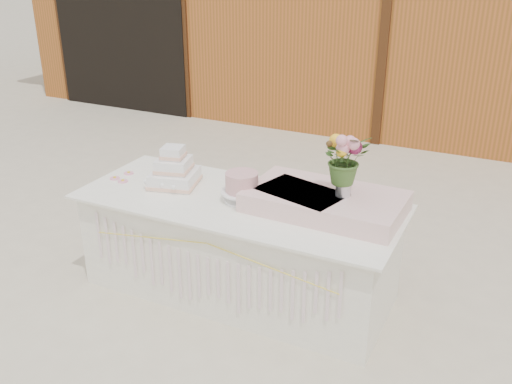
% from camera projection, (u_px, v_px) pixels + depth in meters
% --- Properties ---
extents(ground, '(80.00, 80.00, 0.00)m').
position_uv_depth(ground, '(239.00, 290.00, 4.47)').
color(ground, beige).
rests_on(ground, ground).
extents(barn, '(12.60, 4.60, 3.30)m').
position_uv_depth(barn, '(418.00, 2.00, 8.75)').
color(barn, '#AB5623').
rests_on(barn, ground).
extents(cake_table, '(2.40, 1.00, 0.77)m').
position_uv_depth(cake_table, '(238.00, 247.00, 4.31)').
color(cake_table, white).
rests_on(cake_table, ground).
extents(wedding_cake, '(0.42, 0.42, 0.31)m').
position_uv_depth(wedding_cake, '(174.00, 172.00, 4.39)').
color(wedding_cake, white).
rests_on(wedding_cake, cake_table).
extents(pink_cake_stand, '(0.30, 0.30, 0.22)m').
position_uv_depth(pink_cake_stand, '(242.00, 185.00, 4.11)').
color(pink_cake_stand, white).
rests_on(pink_cake_stand, cake_table).
extents(satin_runner, '(1.10, 0.65, 0.14)m').
position_uv_depth(satin_runner, '(325.00, 201.00, 3.99)').
color(satin_runner, beige).
rests_on(satin_runner, cake_table).
extents(flower_vase, '(0.10, 0.10, 0.14)m').
position_uv_depth(flower_vase, '(343.00, 186.00, 3.88)').
color(flower_vase, silver).
rests_on(flower_vase, satin_runner).
extents(bouquet, '(0.42, 0.42, 0.35)m').
position_uv_depth(bouquet, '(346.00, 152.00, 3.78)').
color(bouquet, '#3B5F26').
rests_on(bouquet, flower_vase).
extents(loose_flowers, '(0.29, 0.42, 0.02)m').
position_uv_depth(loose_flowers, '(128.00, 176.00, 4.58)').
color(loose_flowers, pink).
rests_on(loose_flowers, cake_table).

